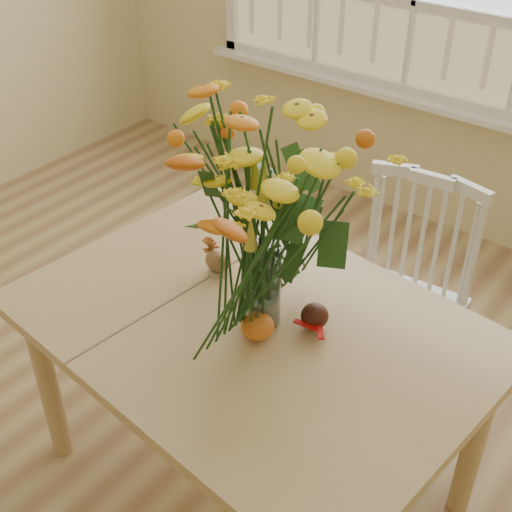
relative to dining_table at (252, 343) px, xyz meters
The scene contains 7 objects.
floor 0.87m from the dining_table, 150.19° to the right, with size 4.00×4.50×0.01m, color #9A704A.
dining_table is the anchor object (origin of this frame).
windsor_chair 0.73m from the dining_table, 76.04° to the left, with size 0.46×0.44×0.91m.
flower_vase 0.47m from the dining_table, 43.82° to the left, with size 0.52×0.52×0.62m.
pumpkin 0.15m from the dining_table, 39.58° to the right, with size 0.10×0.10×0.07m, color #D15418.
turkey_figurine 0.29m from the dining_table, 153.14° to the left, with size 0.09×0.07×0.11m.
dark_gourd 0.22m from the dining_table, 29.12° to the left, with size 0.13×0.11×0.07m.
Camera 1 is at (1.47, -0.91, 2.04)m, focal length 48.00 mm.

